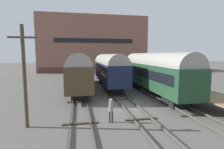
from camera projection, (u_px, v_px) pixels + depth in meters
The scene contains 12 objects.
ground_plane at pixel (130, 108), 16.54m from camera, with size 200.00×200.00×0.00m, color #56544F.
track_left at pixel (80, 110), 15.65m from camera, with size 2.60×60.00×0.26m.
track_middle at pixel (130, 107), 16.53m from camera, with size 2.60×60.00×0.26m.
track_right at pixel (175, 104), 17.40m from camera, with size 2.60×60.00×0.26m.
train_car_brown at pixel (79, 69), 25.04m from camera, with size 2.98×16.74×5.22m.
train_car_navy at pixel (109, 68), 27.73m from camera, with size 3.02×15.52×5.15m.
train_car_green at pixel (153, 71), 22.34m from camera, with size 3.04×16.49×5.28m.
station_platform at pixel (194, 92), 18.82m from camera, with size 2.94×13.51×1.14m.
bench at pixel (200, 88), 17.75m from camera, with size 1.40×0.40×0.91m.
person_worker at pixel (111, 108), 12.96m from camera, with size 0.32×0.32×1.83m.
utility_pole at pixel (24, 75), 11.80m from camera, with size 1.80×0.24×7.04m.
warehouse_building at pixel (93, 45), 55.00m from camera, with size 31.33×13.18×16.19m.
Camera 1 is at (-4.71, -15.46, 5.06)m, focal length 28.00 mm.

